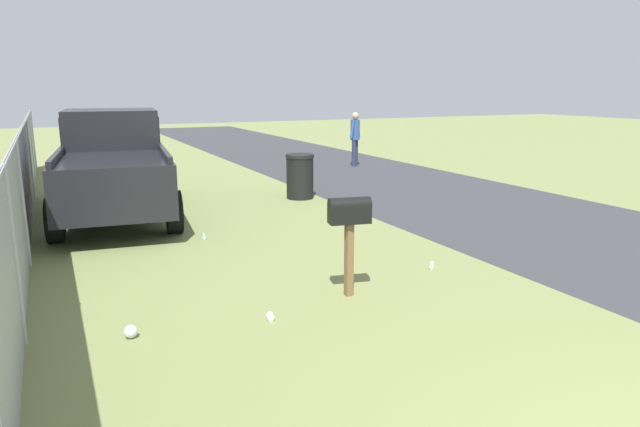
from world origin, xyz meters
TOP-DOWN VIEW (x-y plane):
  - road_asphalt at (6.00, -4.86)m, footprint 60.00×5.33m
  - mailbox at (4.90, 0.30)m, footprint 0.30×0.54m
  - pickup_truck at (11.13, 2.34)m, footprint 5.77×2.66m
  - trash_bin at (11.00, -1.71)m, footprint 0.66×0.66m
  - pedestrian at (15.29, -5.55)m, footprint 0.31×0.51m
  - fence_section at (9.38, 3.92)m, footprint 20.14×0.07m
  - litter_bottle_midfield_b at (8.41, 1.24)m, footprint 0.23×0.11m
  - litter_bag_near_hydrant at (4.79, 2.92)m, footprint 0.14×0.14m
  - litter_cup_midfield_a at (4.60, 1.45)m, footprint 0.11×0.10m
  - litter_bottle_by_mailbox at (5.36, -1.31)m, footprint 0.22×0.19m

SIDE VIEW (x-z plane):
  - road_asphalt at x=6.00m, z-range 0.00..0.01m
  - litter_bottle_midfield_b at x=8.41m, z-range 0.00..0.07m
  - litter_bottle_by_mailbox at x=5.36m, z-range 0.00..0.07m
  - litter_cup_midfield_a at x=4.60m, z-range 0.00..0.08m
  - litter_bag_near_hydrant at x=4.79m, z-range 0.00..0.14m
  - trash_bin at x=11.00m, z-range 0.00..1.04m
  - fence_section at x=9.38m, z-range 0.07..1.91m
  - mailbox at x=4.90m, z-range 0.37..1.62m
  - pedestrian at x=15.29m, z-range 0.14..1.89m
  - pickup_truck at x=11.13m, z-range 0.06..2.15m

